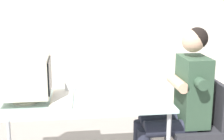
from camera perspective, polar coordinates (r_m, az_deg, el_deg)
The scene contains 6 objects.
desk at distance 2.80m, azimuth -5.18°, elevation -6.25°, with size 1.46×0.68×0.71m.
crt_monitor at distance 2.74m, azimuth -14.94°, elevation -1.08°, with size 0.41×0.38×0.38m.
keyboard at distance 2.79m, azimuth -8.59°, elevation -4.87°, with size 0.19×0.47×0.03m.
office_chair at distance 3.05m, azimuth 14.95°, elevation -8.64°, with size 0.43×0.43×0.84m.
person_seated at distance 2.91m, azimuth 11.61°, elevation -4.94°, with size 0.73×0.54×1.31m.
desk_mug at distance 2.97m, azimuth -7.38°, elevation -2.96°, with size 0.08×0.09×0.10m.
Camera 1 is at (-0.07, -2.63, 1.60)m, focal length 52.95 mm.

